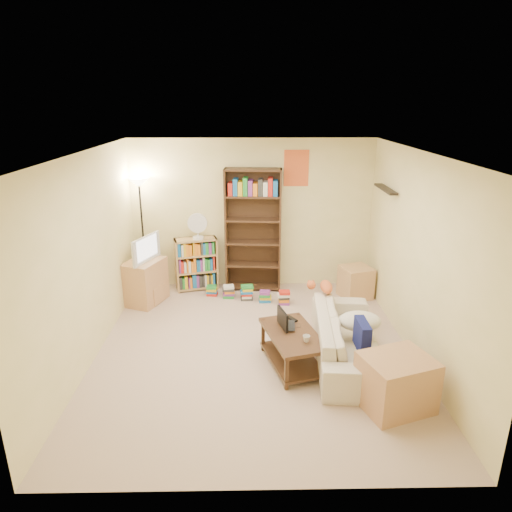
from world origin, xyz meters
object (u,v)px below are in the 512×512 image
(tv_stand, at_px, (145,282))
(end_cabinet, at_px, (396,383))
(mug, at_px, (306,339))
(side_table, at_px, (356,282))
(television, at_px, (142,248))
(tall_bookshelf, at_px, (253,228))
(sofa, at_px, (347,337))
(short_bookshelf, at_px, (197,264))
(laptop, at_px, (293,326))
(desk_fan, at_px, (198,226))
(tabby_cat, at_px, (324,286))
(floor_lamp, at_px, (140,202))
(coffee_table, at_px, (293,344))

(tv_stand, height_order, end_cabinet, tv_stand)
(mug, height_order, side_table, mug)
(television, relative_size, tall_bookshelf, 0.34)
(side_table, bearing_deg, tv_stand, -177.66)
(end_cabinet, bearing_deg, tv_stand, 139.54)
(sofa, bearing_deg, short_bookshelf, 47.42)
(television, distance_m, short_bookshelf, 1.03)
(tv_stand, distance_m, tall_bookshelf, 1.94)
(mug, bearing_deg, tv_stand, 137.37)
(television, bearing_deg, laptop, -107.04)
(short_bookshelf, bearing_deg, tall_bookshelf, -14.60)
(tall_bookshelf, relative_size, side_table, 3.97)
(sofa, relative_size, tv_stand, 2.88)
(sofa, xyz_separation_m, desk_fan, (-2.05, 2.22, 0.84))
(tv_stand, distance_m, television, 0.55)
(side_table, xyz_separation_m, end_cabinet, (-0.22, -2.83, 0.03))
(tabby_cat, bearing_deg, television, 160.13)
(short_bookshelf, relative_size, floor_lamp, 0.47)
(tv_stand, relative_size, desk_fan, 1.59)
(sofa, xyz_separation_m, end_cabinet, (0.30, -0.96, 0.00))
(tv_stand, bearing_deg, mug, -20.97)
(tv_stand, bearing_deg, desk_fan, 52.80)
(coffee_table, distance_m, tv_stand, 2.87)
(side_table, bearing_deg, tall_bookshelf, 166.66)
(mug, height_order, short_bookshelf, short_bookshelf)
(mug, distance_m, tv_stand, 3.12)
(desk_fan, bearing_deg, tv_stand, -148.85)
(sofa, height_order, tall_bookshelf, tall_bookshelf)
(floor_lamp, relative_size, end_cabinet, 2.77)
(coffee_table, xyz_separation_m, laptop, (0.02, 0.15, 0.16))
(mug, height_order, desk_fan, desk_fan)
(television, bearing_deg, floor_lamp, 32.29)
(desk_fan, height_order, floor_lamp, floor_lamp)
(coffee_table, xyz_separation_m, end_cabinet, (1.00, -0.80, -0.00))
(tall_bookshelf, bearing_deg, end_cabinet, -61.48)
(coffee_table, distance_m, television, 2.93)
(tv_stand, bearing_deg, coffee_table, -19.65)
(desk_fan, relative_size, end_cabinet, 0.64)
(mug, distance_m, end_cabinet, 1.06)
(sofa, relative_size, end_cabinet, 2.92)
(laptop, relative_size, end_cabinet, 0.44)
(television, bearing_deg, end_cabinet, -108.81)
(tall_bookshelf, xyz_separation_m, side_table, (1.66, -0.39, -0.82))
(desk_fan, bearing_deg, floor_lamp, 177.21)
(short_bookshelf, bearing_deg, coffee_table, -74.65)
(short_bookshelf, bearing_deg, sofa, -61.80)
(short_bookshelf, height_order, desk_fan, desk_fan)
(coffee_table, relative_size, side_table, 2.15)
(end_cabinet, bearing_deg, mug, 146.00)
(desk_fan, xyz_separation_m, end_cabinet, (2.35, -3.18, -0.84))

